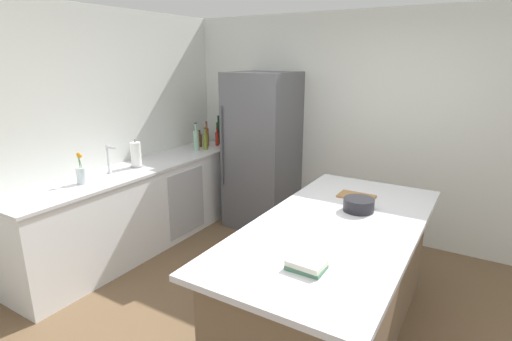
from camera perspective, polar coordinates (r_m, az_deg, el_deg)
name	(u,v)px	position (r m, az deg, el deg)	size (l,w,h in m)	color
ground_plane	(282,336)	(3.32, 3.84, -22.86)	(7.20, 7.20, 0.00)	brown
wall_rear	(374,128)	(4.77, 16.78, 5.88)	(6.00, 0.10, 2.60)	silver
wall_left	(66,140)	(4.36, -25.77, 4.06)	(0.10, 6.00, 2.60)	silver
counter_run_left	(144,206)	(4.65, -15.95, -4.95)	(0.65, 3.04, 0.94)	white
kitchen_island	(333,280)	(3.13, 11.15, -15.29)	(1.10, 2.30, 0.93)	#7A6047
refrigerator	(262,151)	(4.92, 0.92, 2.84)	(0.76, 0.78, 1.93)	#56565B
sink_faucet	(109,159)	(4.29, -20.53, 1.60)	(0.15, 0.05, 0.30)	silver
flower_vase	(81,174)	(4.06, -23.97, -0.42)	(0.09, 0.09, 0.30)	silver
paper_towel_roll	(136,155)	(4.47, -16.99, 2.17)	(0.14, 0.14, 0.31)	gray
wine_bottle	(219,132)	(5.46, -5.41, 5.53)	(0.06, 0.06, 0.39)	#19381E
hot_sauce_bottle	(217,139)	(5.38, -5.66, 4.63)	(0.05, 0.05, 0.24)	red
vinegar_bottle	(207,136)	(5.36, -7.15, 4.93)	(0.06, 0.06, 0.33)	#994C23
syrup_bottle	(200,140)	(5.33, -8.15, 4.38)	(0.06, 0.06, 0.22)	#5B3319
olive_oil_bottle	(205,141)	(5.15, -7.33, 4.25)	(0.06, 0.06, 0.29)	olive
gin_bottle	(196,140)	(5.12, -8.66, 4.46)	(0.07, 0.07, 0.36)	#8CB79E
cookbook_stack	(306,265)	(2.30, 7.32, -13.37)	(0.21, 0.16, 0.06)	#4C7F60
mixing_bowl	(359,205)	(3.18, 14.64, -4.83)	(0.24, 0.24, 0.10)	black
cutting_board	(356,196)	(3.49, 14.34, -3.63)	(0.30, 0.19, 0.02)	#9E7042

